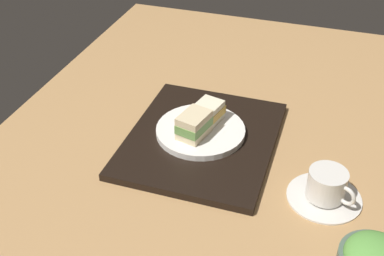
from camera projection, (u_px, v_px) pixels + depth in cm
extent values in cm
cube|color=tan|center=(214.00, 142.00, 114.22)|extent=(140.00, 100.00, 3.00)
cube|color=black|center=(202.00, 139.00, 111.35)|extent=(38.56, 32.21, 1.69)
cylinder|color=white|center=(201.00, 131.00, 111.30)|extent=(20.25, 20.25, 1.44)
cube|color=#EFE5C1|center=(207.00, 119.00, 112.58)|extent=(8.41, 6.88, 1.38)
cube|color=gold|center=(207.00, 113.00, 111.62)|extent=(9.03, 7.26, 1.91)
cube|color=#EFE5C1|center=(207.00, 107.00, 110.67)|extent=(8.41, 6.88, 1.38)
cube|color=beige|center=(194.00, 132.00, 108.28)|extent=(8.41, 6.88, 1.70)
cube|color=#669347|center=(194.00, 125.00, 107.17)|extent=(8.69, 6.96, 2.09)
cube|color=beige|center=(194.00, 118.00, 106.07)|extent=(8.41, 6.88, 1.70)
cylinder|color=silver|center=(324.00, 197.00, 96.70)|extent=(14.72, 14.72, 0.80)
cylinder|color=silver|center=(327.00, 184.00, 94.76)|extent=(7.58, 7.58, 5.86)
cylinder|color=#382111|center=(329.00, 174.00, 93.28)|extent=(6.98, 6.98, 0.40)
torus|color=silver|center=(346.00, 196.00, 92.09)|extent=(2.74, 3.93, 4.08)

